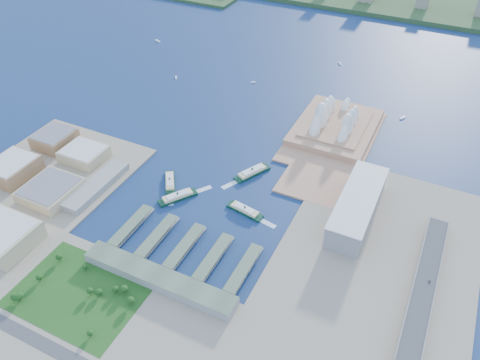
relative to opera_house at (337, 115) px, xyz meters
The scene contains 22 objects.
ground 300.75m from the opera_house, 110.56° to the right, with size 3000.00×3000.00×0.00m, color #10254B.
west_land 524.58m from the opera_house, 132.68° to the right, with size 220.00×390.00×3.00m, color gray.
south_land 502.05m from the opera_house, 102.09° to the right, with size 720.00×180.00×3.00m, color gray.
east_land 357.85m from the opera_house, 67.75° to the right, with size 240.00×500.00×3.00m, color gray.
peninsula 36.56m from the opera_house, 82.87° to the right, with size 135.00×220.00×3.00m, color tan.
opera_house is the anchor object (origin of this frame).
toaster_building 219.62m from the opera_house, 65.77° to the right, with size 45.00×155.00×35.00m, color gray.
expressway 392.63m from the opera_house, 60.16° to the right, with size 26.00×340.00×11.85m, color gray, non-canonical shape.
west_buildings 498.76m from the opera_house, 135.41° to the right, with size 200.00×280.00×27.00m, color #98714C, non-canonical shape.
ferry_wharves 367.50m from the opera_house, 104.38° to the right, with size 184.00×90.00×9.30m, color #4E5F48, non-canonical shape.
terminal_building 425.27m from the opera_house, 102.24° to the right, with size 200.00×28.00×12.00m, color gray.
park 498.56m from the opera_house, 109.34° to the right, with size 150.00×110.00×16.00m, color #194714, non-canonical shape.
ferry_a 309.75m from the opera_house, 125.97° to the right, with size 13.88×54.52×10.31m, color #0C321F, non-canonical shape.
ferry_b 193.66m from the opera_house, 114.34° to the right, with size 15.64×61.46×11.62m, color #0C321F, non-canonical shape.
ferry_c 314.53m from the opera_house, 119.06° to the right, with size 14.90×58.53×11.07m, color #0C321F, non-canonical shape.
ferry_d 263.67m from the opera_house, 101.50° to the right, with size 14.13×55.51×10.50m, color #0C321F, non-canonical shape.
boat_a 361.71m from the opera_house, behind, with size 3.20×12.79×2.47m, color white, non-canonical shape.
boat_b 228.31m from the opera_house, 154.27° to the left, with size 3.26×9.30×2.51m, color white, non-canonical shape.
boat_c 139.17m from the opera_house, 43.46° to the left, with size 3.69×12.67×2.85m, color white, non-canonical shape.
boat_d 533.12m from the opera_house, 159.18° to the left, with size 3.92×17.94×3.03m, color white, non-canonical shape.
boat_e 272.00m from the opera_house, 104.85° to the left, with size 3.81×11.98×2.94m, color white, non-canonical shape.
car_c 346.95m from the opera_house, 54.96° to the right, with size 2.01×4.95×1.44m, color slate.
Camera 1 is at (257.72, -411.68, 450.85)m, focal length 35.00 mm.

